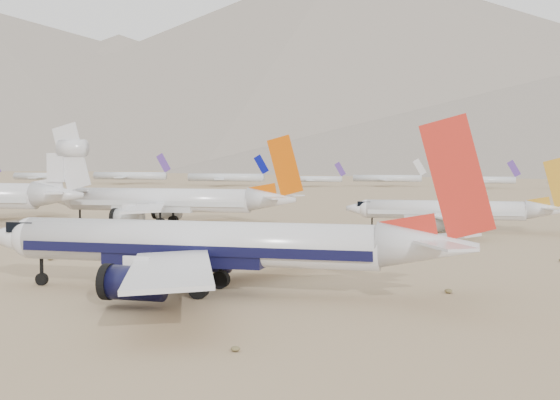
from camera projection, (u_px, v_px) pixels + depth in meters
The scene contains 5 objects.
ground at pixel (223, 286), 86.32m from camera, with size 7000.00×7000.00×0.00m, color #7E6749.
main_airliner at pixel (217, 245), 81.03m from camera, with size 52.16×50.94×18.41m.
row2_gold_tail at pixel (454, 211), 150.40m from camera, with size 40.52×39.63×14.43m.
row2_orange_tail at pixel (170, 201), 161.98m from camera, with size 53.10×51.95×18.94m.
mountain_range at pixel (513, 76), 1646.29m from camera, with size 7354.00×3024.00×470.00m.
Camera 1 is at (28.56, -81.05, 14.03)m, focal length 50.00 mm.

